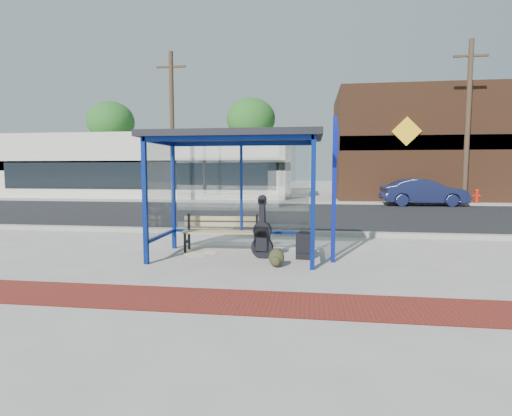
# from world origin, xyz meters

# --- Properties ---
(ground) EXTENTS (120.00, 120.00, 0.00)m
(ground) POSITION_xyz_m (0.00, 0.00, 0.00)
(ground) COLOR #B2ADA0
(ground) RESTS_ON ground
(brick_paver_strip) EXTENTS (60.00, 1.00, 0.01)m
(brick_paver_strip) POSITION_xyz_m (0.00, -2.60, 0.01)
(brick_paver_strip) COLOR maroon
(brick_paver_strip) RESTS_ON ground
(curb_near) EXTENTS (60.00, 0.25, 0.12)m
(curb_near) POSITION_xyz_m (0.00, 2.90, 0.06)
(curb_near) COLOR gray
(curb_near) RESTS_ON ground
(street_asphalt) EXTENTS (60.00, 10.00, 0.00)m
(street_asphalt) POSITION_xyz_m (0.00, 8.00, 0.00)
(street_asphalt) COLOR black
(street_asphalt) RESTS_ON ground
(curb_far) EXTENTS (60.00, 0.25, 0.12)m
(curb_far) POSITION_xyz_m (0.00, 13.10, 0.06)
(curb_far) COLOR gray
(curb_far) RESTS_ON ground
(far_sidewalk) EXTENTS (60.00, 4.00, 0.01)m
(far_sidewalk) POSITION_xyz_m (0.00, 15.00, 0.00)
(far_sidewalk) COLOR #B2ADA0
(far_sidewalk) RESTS_ON ground
(bus_shelter) EXTENTS (3.30, 1.80, 2.42)m
(bus_shelter) POSITION_xyz_m (0.00, 0.07, 2.07)
(bus_shelter) COLOR navy
(bus_shelter) RESTS_ON ground
(storefront_white) EXTENTS (18.00, 6.04, 4.00)m
(storefront_white) POSITION_xyz_m (-9.00, 17.99, 2.00)
(storefront_white) COLOR silver
(storefront_white) RESTS_ON ground
(storefront_brown) EXTENTS (10.00, 7.08, 6.40)m
(storefront_brown) POSITION_xyz_m (8.00, 18.49, 3.20)
(storefront_brown) COLOR #59331E
(storefront_brown) RESTS_ON ground
(tree_left) EXTENTS (3.60, 3.60, 7.03)m
(tree_left) POSITION_xyz_m (-14.00, 22.00, 5.45)
(tree_left) COLOR #4C3826
(tree_left) RESTS_ON ground
(tree_mid) EXTENTS (3.60, 3.60, 7.03)m
(tree_mid) POSITION_xyz_m (-3.00, 22.00, 5.45)
(tree_mid) COLOR #4C3826
(tree_mid) RESTS_ON ground
(tree_right) EXTENTS (3.60, 3.60, 7.03)m
(tree_right) POSITION_xyz_m (12.50, 22.00, 5.45)
(tree_right) COLOR #4C3826
(tree_right) RESTS_ON ground
(utility_pole_west) EXTENTS (1.60, 0.24, 8.00)m
(utility_pole_west) POSITION_xyz_m (-6.00, 13.40, 4.11)
(utility_pole_west) COLOR #4C3826
(utility_pole_west) RESTS_ON ground
(utility_pole_east) EXTENTS (1.60, 0.24, 8.00)m
(utility_pole_east) POSITION_xyz_m (9.00, 13.40, 4.11)
(utility_pole_east) COLOR #4C3826
(utility_pole_east) RESTS_ON ground
(bench) EXTENTS (1.68, 0.51, 0.78)m
(bench) POSITION_xyz_m (-0.40, 0.61, 0.44)
(bench) COLOR black
(bench) RESTS_ON ground
(guitar_bag) EXTENTS (0.44, 0.17, 1.16)m
(guitar_bag) POSITION_xyz_m (0.53, 0.04, 0.42)
(guitar_bag) COLOR black
(guitar_bag) RESTS_ON ground
(suitcase) EXTENTS (0.33, 0.23, 0.55)m
(suitcase) POSITION_xyz_m (1.35, 0.07, 0.25)
(suitcase) COLOR black
(suitcase) RESTS_ON ground
(backpack) EXTENTS (0.28, 0.25, 0.33)m
(backpack) POSITION_xyz_m (0.87, -0.65, 0.16)
(backpack) COLOR #282A17
(backpack) RESTS_ON ground
(sign_post) EXTENTS (0.11, 0.34, 2.68)m
(sign_post) POSITION_xyz_m (1.89, -0.13, 1.51)
(sign_post) COLOR #0E1A9A
(sign_post) RESTS_ON ground
(newspaper_a) EXTENTS (0.48, 0.46, 0.01)m
(newspaper_a) POSITION_xyz_m (-0.99, 0.27, 0.00)
(newspaper_a) COLOR white
(newspaper_a) RESTS_ON ground
(newspaper_b) EXTENTS (0.48, 0.52, 0.01)m
(newspaper_b) POSITION_xyz_m (-0.86, 0.12, 0.00)
(newspaper_b) COLOR white
(newspaper_b) RESTS_ON ground
(newspaper_c) EXTENTS (0.30, 0.37, 0.01)m
(newspaper_c) POSITION_xyz_m (-0.61, 0.40, 0.00)
(newspaper_c) COLOR white
(newspaper_c) RESTS_ON ground
(parked_car) EXTENTS (4.04, 1.68, 1.30)m
(parked_car) POSITION_xyz_m (6.88, 12.75, 0.65)
(parked_car) COLOR #191F46
(parked_car) RESTS_ON ground
(fire_hydrant) EXTENTS (0.35, 0.23, 0.77)m
(fire_hydrant) POSITION_xyz_m (9.90, 14.19, 0.42)
(fire_hydrant) COLOR red
(fire_hydrant) RESTS_ON ground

